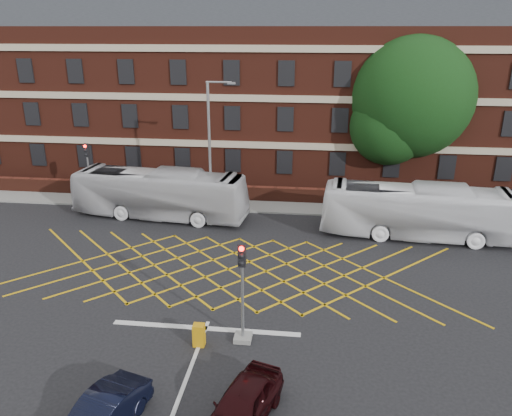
# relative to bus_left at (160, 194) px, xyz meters

# --- Properties ---
(ground) EXTENTS (120.00, 120.00, 0.00)m
(ground) POSITION_rel_bus_left_xyz_m (5.77, -9.06, -1.62)
(ground) COLOR black
(ground) RESTS_ON ground
(victorian_building) EXTENTS (51.00, 12.17, 20.40)m
(victorian_building) POSITION_rel_bus_left_xyz_m (6.02, 12.93, 6.22)
(victorian_building) COLOR #501F14
(victorian_building) RESTS_ON ground
(boundary_wall) EXTENTS (56.00, 0.50, 1.10)m
(boundary_wall) POSITION_rel_bus_left_xyz_m (5.77, 3.94, -1.07)
(boundary_wall) COLOR #4D1F14
(boundary_wall) RESTS_ON ground
(far_pavement) EXTENTS (60.00, 3.00, 0.12)m
(far_pavement) POSITION_rel_bus_left_xyz_m (5.77, 2.94, -1.56)
(far_pavement) COLOR slate
(far_pavement) RESTS_ON ground
(box_junction_hatching) EXTENTS (8.22, 8.22, 0.02)m
(box_junction_hatching) POSITION_rel_bus_left_xyz_m (5.77, -7.06, -1.61)
(box_junction_hatching) COLOR #CC990C
(box_junction_hatching) RESTS_ON ground
(stop_line) EXTENTS (8.00, 0.30, 0.02)m
(stop_line) POSITION_rel_bus_left_xyz_m (5.77, -12.56, -1.61)
(stop_line) COLOR silver
(stop_line) RESTS_ON ground
(bus_left) EXTENTS (11.83, 4.01, 3.23)m
(bus_left) POSITION_rel_bus_left_xyz_m (0.00, 0.00, 0.00)
(bus_left) COLOR silver
(bus_left) RESTS_ON ground
(bus_right) EXTENTS (11.77, 3.58, 3.23)m
(bus_right) POSITION_rel_bus_left_xyz_m (16.38, -1.41, -0.00)
(bus_right) COLOR white
(bus_right) RESTS_ON ground
(car_maroon) EXTENTS (2.69, 4.21, 1.33)m
(car_maroon) POSITION_rel_bus_left_xyz_m (8.08, -17.61, -0.95)
(car_maroon) COLOR black
(car_maroon) RESTS_ON ground
(deciduous_tree) EXTENTS (8.99, 8.99, 11.66)m
(deciduous_tree) POSITION_rel_bus_left_xyz_m (16.82, 7.92, 4.93)
(deciduous_tree) COLOR black
(deciduous_tree) RESTS_ON ground
(traffic_light_near) EXTENTS (0.70, 0.70, 4.27)m
(traffic_light_near) POSITION_rel_bus_left_xyz_m (7.45, -13.18, 0.15)
(traffic_light_near) COLOR slate
(traffic_light_near) RESTS_ON ground
(traffic_light_far) EXTENTS (0.70, 0.70, 4.27)m
(traffic_light_far) POSITION_rel_bus_left_xyz_m (-5.91, 2.42, 0.15)
(traffic_light_far) COLOR slate
(traffic_light_far) RESTS_ON ground
(street_lamp) EXTENTS (2.25, 1.00, 8.82)m
(street_lamp) POSITION_rel_bus_left_xyz_m (3.36, 0.72, 1.41)
(street_lamp) COLOR slate
(street_lamp) RESTS_ON ground
(direction_signs) EXTENTS (1.10, 0.16, 2.20)m
(direction_signs) POSITION_rel_bus_left_xyz_m (-6.24, 2.10, -0.24)
(direction_signs) COLOR gray
(direction_signs) RESTS_ON ground
(utility_cabinet) EXTENTS (0.45, 0.39, 0.94)m
(utility_cabinet) POSITION_rel_bus_left_xyz_m (5.77, -13.73, -1.15)
(utility_cabinet) COLOR #C98B0B
(utility_cabinet) RESTS_ON ground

